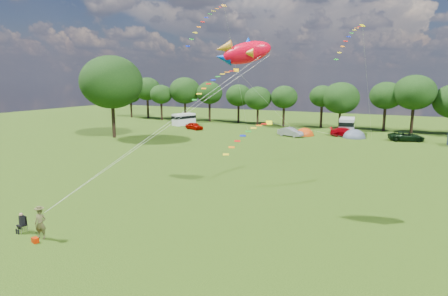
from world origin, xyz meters
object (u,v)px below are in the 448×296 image
at_px(big_tree, 111,82).
at_px(campervan_a, 184,119).
at_px(camp_chair, 22,220).
at_px(fish_kite, 242,53).
at_px(tent_greyblue, 354,138).
at_px(car_d, 406,136).
at_px(campervan_c, 347,126).
at_px(kite_flyer, 41,224).
at_px(tent_orange, 304,135).
at_px(car_c, 346,132).
at_px(car_b, 290,132).
at_px(car_a, 194,126).

relative_size(big_tree, campervan_a, 2.50).
bearing_deg(camp_chair, fish_kite, 56.56).
bearing_deg(tent_greyblue, fish_kite, -94.76).
bearing_deg(big_tree, camp_chair, -56.08).
height_order(big_tree, camp_chair, big_tree).
bearing_deg(camp_chair, tent_greyblue, 86.78).
bearing_deg(fish_kite, big_tree, 130.13).
relative_size(car_d, campervan_c, 0.89).
bearing_deg(campervan_c, kite_flyer, 163.74).
height_order(big_tree, campervan_a, big_tree).
bearing_deg(tent_orange, car_c, 15.33).
height_order(car_d, tent_orange, car_d).
height_order(big_tree, fish_kite, big_tree).
distance_m(campervan_a, campervan_c, 32.59).
height_order(car_b, tent_greyblue, car_b).
relative_size(big_tree, car_d, 2.49).
distance_m(tent_orange, fish_kite, 40.23).
bearing_deg(campervan_a, big_tree, -166.04).
distance_m(car_b, fish_kite, 38.21).
height_order(kite_flyer, camp_chair, kite_flyer).
height_order(campervan_c, kite_flyer, campervan_c).
distance_m(car_d, campervan_a, 42.09).
xyz_separation_m(campervan_a, camp_chair, (20.39, -51.82, -0.53)).
bearing_deg(campervan_a, campervan_c, -69.14).
xyz_separation_m(big_tree, car_a, (6.93, 14.27, -8.34)).
bearing_deg(car_a, kite_flyer, -139.48).
bearing_deg(car_b, tent_greyblue, -53.44).
xyz_separation_m(car_b, car_d, (17.60, 3.33, 0.00)).
xyz_separation_m(big_tree, car_b, (25.93, 13.88, -8.29)).
distance_m(tent_greyblue, fish_kite, 41.07).
xyz_separation_m(big_tree, camp_chair, (21.87, -32.53, -8.25)).
relative_size(tent_greyblue, camp_chair, 3.15).
relative_size(tent_orange, tent_greyblue, 0.88).
bearing_deg(kite_flyer, campervan_a, 88.69).
height_order(tent_orange, fish_kite, fish_kite).
xyz_separation_m(tent_orange, camp_chair, (-5.91, -48.62, 0.74)).
distance_m(car_b, car_c, 9.31).
height_order(campervan_c, tent_greyblue, campervan_c).
relative_size(car_a, car_d, 0.76).
xyz_separation_m(car_c, tent_greyblue, (1.46, -0.77, -0.73)).
distance_m(tent_orange, tent_greyblue, 8.07).
bearing_deg(car_d, kite_flyer, 142.21).
xyz_separation_m(campervan_c, camp_chair, (-12.17, -53.24, -0.76)).
relative_size(big_tree, car_b, 3.23).
height_order(kite_flyer, fish_kite, fish_kite).
xyz_separation_m(car_b, kite_flyer, (-2.13, -46.58, 0.22)).
xyz_separation_m(car_a, campervan_a, (-5.44, 5.01, 0.62)).
relative_size(car_a, tent_orange, 1.15).
height_order(campervan_c, camp_chair, campervan_c).
xyz_separation_m(big_tree, tent_orange, (27.79, 16.09, -9.00)).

